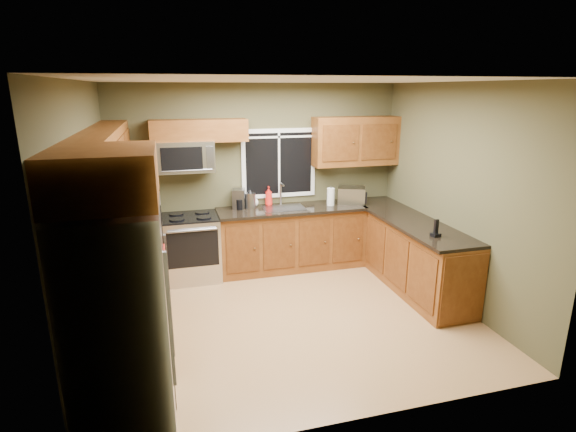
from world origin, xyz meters
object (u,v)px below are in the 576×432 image
refrigerator (120,320)px  toaster_oven (351,195)px  soap_bottle_c (254,201)px  cordless_phone (436,231)px  paper_towel_roll (331,197)px  kettle (250,200)px  coffee_maker (239,200)px  soap_bottle_a (269,196)px  range (192,247)px  microwave (186,156)px

refrigerator → toaster_oven: 4.17m
toaster_oven → soap_bottle_c: toaster_oven is taller
cordless_phone → paper_towel_roll: bearing=111.6°
toaster_oven → kettle: (-1.53, 0.12, 0.00)m
soap_bottle_c → coffee_maker: bearing=-165.3°
soap_bottle_a → kettle: bearing=-163.4°
range → microwave: size_ratio=1.23×
kettle → range: bearing=-170.7°
refrigerator → soap_bottle_c: bearing=61.4°
kettle → soap_bottle_a: bearing=16.6°
toaster_oven → paper_towel_roll: paper_towel_roll is taller
microwave → kettle: microwave is taller
refrigerator → soap_bottle_a: 3.53m
refrigerator → soap_bottle_c: refrigerator is taller
soap_bottle_a → soap_bottle_c: 0.23m
soap_bottle_c → cordless_phone: cordless_phone is taller
range → microwave: bearing=90.0°
refrigerator → coffee_maker: size_ratio=6.30×
range → cordless_phone: size_ratio=4.47×
range → kettle: size_ratio=3.38×
range → soap_bottle_a: size_ratio=3.26×
kettle → paper_towel_roll: bearing=-7.1°
kettle → soap_bottle_c: kettle is taller
refrigerator → range: (0.69, 2.77, -0.43)m
refrigerator → toaster_oven: refrigerator is taller
range → coffee_maker: 0.95m
refrigerator → cordless_phone: (3.43, 1.05, 0.10)m
refrigerator → soap_bottle_a: (1.86, 3.00, 0.18)m
refrigerator → range: refrigerator is taller
toaster_oven → soap_bottle_c: (-1.46, 0.21, -0.04)m
refrigerator → paper_towel_roll: size_ratio=6.27×
soap_bottle_a → microwave: bearing=-175.4°
microwave → cordless_phone: 3.38m
toaster_oven → kettle: kettle is taller
refrigerator → paper_towel_roll: (2.75, 2.77, 0.17)m
refrigerator → microwave: microwave is taller
soap_bottle_c → kettle: bearing=-127.6°
soap_bottle_c → range: bearing=-166.3°
range → kettle: 1.07m
coffee_maker → paper_towel_roll: 1.36m
range → toaster_oven: (2.40, 0.02, 0.60)m
microwave → toaster_oven: 2.50m
cordless_phone → soap_bottle_c: bearing=132.7°
refrigerator → microwave: 3.10m
paper_towel_roll → soap_bottle_c: paper_towel_roll is taller
refrigerator → kettle: 3.31m
microwave → soap_bottle_c: 1.18m
soap_bottle_c → soap_bottle_a: bearing=0.0°
paper_towel_roll → microwave: bearing=176.1°
coffee_maker → cordless_phone: (2.03, -1.88, -0.07)m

